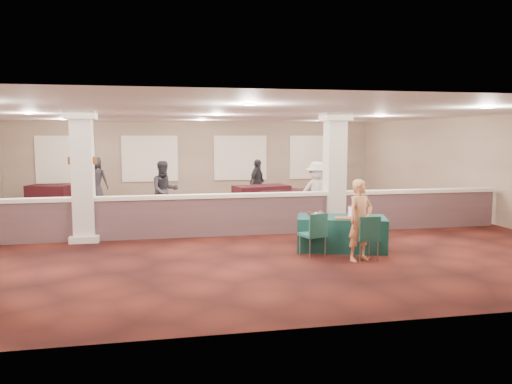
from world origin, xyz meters
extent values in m
plane|color=#4D1A13|center=(0.00, 0.00, 0.00)|extent=(16.00, 16.00, 0.00)
cube|color=#806A58|center=(0.00, 8.00, 1.60)|extent=(16.00, 0.04, 3.20)
cube|color=#806A58|center=(0.00, -8.00, 1.60)|extent=(16.00, 0.04, 3.20)
cube|color=#806A58|center=(8.00, 0.00, 1.60)|extent=(0.04, 16.00, 3.20)
cube|color=silver|center=(0.00, 0.00, 3.20)|extent=(16.00, 16.00, 0.02)
cube|color=brown|center=(0.00, -1.50, 0.50)|extent=(15.60, 0.20, 1.00)
cube|color=white|center=(0.00, -1.50, 1.05)|extent=(15.60, 0.28, 0.10)
cube|color=silver|center=(-3.50, -1.50, 1.60)|extent=(0.50, 0.50, 3.20)
cube|color=silver|center=(-3.50, -1.50, 0.08)|extent=(0.70, 0.70, 0.16)
cube|color=silver|center=(-3.50, -1.50, 3.10)|extent=(0.72, 0.72, 0.20)
cube|color=silver|center=(3.00, -1.50, 1.60)|extent=(0.50, 0.50, 3.20)
cube|color=silver|center=(3.00, -1.50, 0.08)|extent=(0.70, 0.70, 0.16)
cube|color=silver|center=(3.00, -1.50, 3.10)|extent=(0.72, 0.72, 0.20)
cylinder|color=brown|center=(-3.78, -1.50, 2.00)|extent=(0.12, 0.12, 0.18)
cylinder|color=white|center=(-3.78, -1.50, 2.00)|extent=(0.09, 0.09, 0.10)
cylinder|color=brown|center=(-3.22, -1.50, 2.00)|extent=(0.12, 0.12, 0.18)
cylinder|color=white|center=(-3.22, -1.50, 2.00)|extent=(0.09, 0.09, 0.10)
cube|color=#0D332D|center=(2.40, -3.64, 0.38)|extent=(2.19, 1.56, 0.76)
cube|color=#1B4F46|center=(2.54, -4.64, 0.47)|extent=(0.49, 0.49, 0.06)
cube|color=#1B4F46|center=(2.54, -4.86, 0.73)|extent=(0.46, 0.07, 0.46)
cylinder|color=slate|center=(2.35, -4.85, 0.22)|extent=(0.03, 0.03, 0.44)
cylinder|color=slate|center=(2.74, -4.83, 0.22)|extent=(0.03, 0.03, 0.44)
cylinder|color=slate|center=(2.33, -4.45, 0.22)|extent=(0.03, 0.03, 0.44)
cylinder|color=slate|center=(2.73, -4.44, 0.22)|extent=(0.03, 0.03, 0.44)
cube|color=#1B4F46|center=(1.56, -4.10, 0.47)|extent=(0.60, 0.60, 0.06)
cube|color=#1B4F46|center=(1.62, -4.31, 0.73)|extent=(0.45, 0.18, 0.46)
cylinder|color=slate|center=(1.43, -4.34, 0.22)|extent=(0.03, 0.03, 0.44)
cylinder|color=slate|center=(1.81, -4.23, 0.22)|extent=(0.03, 0.03, 0.44)
cylinder|color=slate|center=(1.31, -3.96, 0.22)|extent=(0.03, 0.03, 0.44)
cylinder|color=slate|center=(1.69, -3.85, 0.22)|extent=(0.03, 0.03, 0.44)
imported|color=#EE9667|center=(2.41, -4.67, 0.85)|extent=(0.72, 0.60, 1.71)
cube|color=black|center=(-2.82, 0.87, 0.38)|extent=(2.03, 1.38, 0.75)
cube|color=black|center=(1.96, 0.88, 0.38)|extent=(1.94, 1.12, 0.75)
cube|color=black|center=(3.82, 2.69, 0.34)|extent=(1.86, 1.38, 0.68)
cube|color=black|center=(-5.92, 6.50, 0.33)|extent=(1.79, 1.26, 0.66)
cube|color=black|center=(2.00, 3.35, 0.40)|extent=(2.15, 1.42, 0.80)
cube|color=black|center=(2.50, 3.20, 0.33)|extent=(1.81, 1.29, 0.66)
imported|color=black|center=(-1.50, 1.33, 0.91)|extent=(0.97, 0.69, 1.83)
imported|color=silver|center=(3.00, 0.00, 0.91)|extent=(1.28, 1.06, 1.83)
imported|color=black|center=(1.97, 4.01, 0.86)|extent=(1.00, 1.09, 1.72)
imported|color=black|center=(-4.00, 5.32, 0.92)|extent=(1.00, 0.69, 1.84)
cube|color=silver|center=(2.68, -3.79, 0.77)|extent=(0.40, 0.34, 0.02)
cube|color=silver|center=(2.71, -3.67, 0.90)|extent=(0.33, 0.12, 0.23)
cube|color=silver|center=(2.71, -3.68, 0.88)|extent=(0.30, 0.10, 0.20)
cube|color=#B2481C|center=(2.36, -3.91, 0.78)|extent=(0.49, 0.43, 0.03)
sphere|color=beige|center=(1.82, -3.56, 0.82)|extent=(0.11, 0.11, 0.11)
sphere|color=maroon|center=(1.72, -3.37, 0.81)|extent=(0.10, 0.10, 0.10)
sphere|color=#525358|center=(1.99, -3.38, 0.82)|extent=(0.11, 0.11, 0.11)
cube|color=red|center=(2.95, -4.13, 0.77)|extent=(0.13, 0.07, 0.01)
camera|label=1|loc=(-1.72, -14.28, 2.61)|focal=35.00mm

